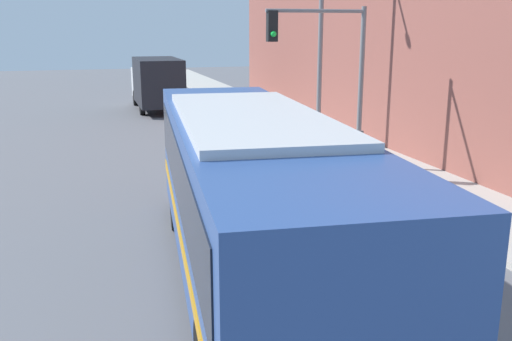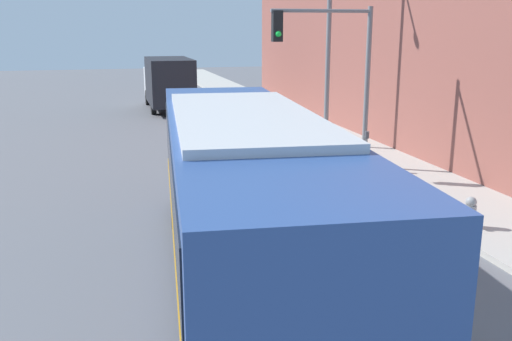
{
  "view_description": "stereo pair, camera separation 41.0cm",
  "coord_description": "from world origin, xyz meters",
  "views": [
    {
      "loc": [
        -3.18,
        -7.22,
        4.6
      ],
      "look_at": [
        0.46,
        5.02,
        1.38
      ],
      "focal_mm": 40.0,
      "sensor_mm": 36.0,
      "label": 1
    },
    {
      "loc": [
        -2.78,
        -7.33,
        4.6
      ],
      "look_at": [
        0.46,
        5.02,
        1.38
      ],
      "focal_mm": 40.0,
      "sensor_mm": 36.0,
      "label": 2
    }
  ],
  "objects": [
    {
      "name": "sidewalk",
      "position": [
        6.06,
        20.0,
        0.07
      ],
      "size": [
        3.12,
        70.0,
        0.14
      ],
      "color": "#B7B2A8",
      "rests_on": "ground_plane"
    },
    {
      "name": "fire_hydrant",
      "position": [
        5.1,
        3.4,
        0.5
      ],
      "size": [
        0.26,
        0.35,
        0.72
      ],
      "color": "#999999",
      "rests_on": "sidewalk"
    },
    {
      "name": "delivery_truck",
      "position": [
        0.65,
        25.47,
        1.6
      ],
      "size": [
        2.32,
        6.96,
        2.94
      ],
      "color": "black",
      "rests_on": "ground_plane"
    },
    {
      "name": "parking_meter",
      "position": [
        5.1,
        8.9,
        1.0
      ],
      "size": [
        0.14,
        0.14,
        1.27
      ],
      "color": "slate",
      "rests_on": "sidewalk"
    },
    {
      "name": "ground_plane",
      "position": [
        0.0,
        0.0,
        0.0
      ],
      "size": [
        120.0,
        120.0,
        0.0
      ],
      "primitive_type": "plane",
      "color": "slate"
    },
    {
      "name": "street_lamp",
      "position": [
        5.1,
        13.01,
        4.84
      ],
      "size": [
        2.23,
        0.28,
        8.09
      ],
      "color": "slate",
      "rests_on": "sidewalk"
    },
    {
      "name": "traffic_light_pole",
      "position": [
        4.1,
        9.37,
        3.65
      ],
      "size": [
        3.28,
        0.35,
        5.08
      ],
      "color": "slate",
      "rests_on": "sidewalk"
    },
    {
      "name": "building_facade",
      "position": [
        10.62,
        15.87,
        4.37
      ],
      "size": [
        6.0,
        29.74,
        8.73
      ],
      "color": "brown",
      "rests_on": "ground_plane"
    },
    {
      "name": "city_bus",
      "position": [
        -0.54,
        2.02,
        1.85
      ],
      "size": [
        3.49,
        10.92,
        3.2
      ],
      "rotation": [
        0.0,
        0.0,
        -0.09
      ],
      "color": "#2D4C8C",
      "rests_on": "ground_plane"
    }
  ]
}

